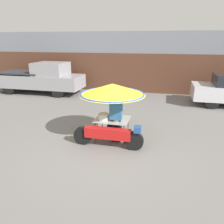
{
  "coord_description": "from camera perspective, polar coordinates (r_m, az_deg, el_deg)",
  "views": [
    {
      "loc": [
        1.45,
        -5.78,
        3.13
      ],
      "look_at": [
        -0.11,
        0.63,
        0.95
      ],
      "focal_mm": 35.0,
      "sensor_mm": 36.0,
      "label": 1
    }
  ],
  "objects": [
    {
      "name": "ground_plane",
      "position": [
        6.74,
        -0.39,
        -9.39
      ],
      "size": [
        36.0,
        36.0,
        0.0
      ],
      "primitive_type": "plane",
      "color": "slate"
    },
    {
      "name": "shopfront_building",
      "position": [
        14.58,
        8.08,
        12.92
      ],
      "size": [
        28.0,
        2.06,
        3.62
      ],
      "color": "gray",
      "rests_on": "ground"
    },
    {
      "name": "vendor_motorcycle_cart",
      "position": [
        6.79,
        -0.01,
        4.15
      ],
      "size": [
        2.18,
        2.06,
        1.85
      ],
      "color": "black",
      "rests_on": "ground"
    },
    {
      "name": "vendor_person",
      "position": [
        6.82,
        1.05,
        -1.03
      ],
      "size": [
        0.38,
        0.22,
        1.56
      ],
      "color": "#2D2D33",
      "rests_on": "ground"
    },
    {
      "name": "pickup_truck",
      "position": [
        14.08,
        -18.03,
        8.36
      ],
      "size": [
        5.36,
        1.8,
        1.87
      ],
      "color": "black",
      "rests_on": "ground"
    }
  ]
}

